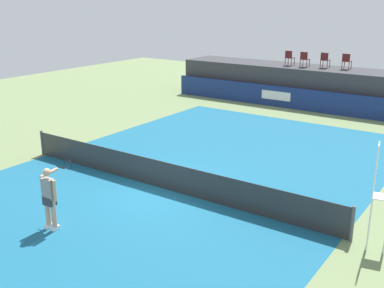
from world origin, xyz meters
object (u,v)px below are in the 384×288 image
object	(u,v)px
spectator_chair_right	(347,61)
net_post_far	(352,224)
spectator_chair_left	(305,59)
umpire_chair	(378,190)
spectator_chair_center	(325,59)
net_post_near	(42,143)
spectator_chair_far_left	(289,57)
tennis_player	(50,196)

from	to	relation	value
spectator_chair_right	net_post_far	bearing A→B (deg)	-71.60
spectator_chair_left	umpire_chair	bearing A→B (deg)	-62.05
spectator_chair_center	net_post_near	distance (m)	16.60
spectator_chair_far_left	net_post_near	world-z (taller)	spectator_chair_far_left
spectator_chair_far_left	net_post_far	distance (m)	17.42
net_post_far	spectator_chair_far_left	bearing A→B (deg)	119.20
umpire_chair	net_post_far	size ratio (longest dim) A/B	2.76
net_post_near	net_post_far	bearing A→B (deg)	0.00
spectator_chair_right	net_post_near	bearing A→B (deg)	-115.13
spectator_chair_center	tennis_player	distance (m)	19.34
spectator_chair_right	net_post_near	xyz separation A→B (m)	(-7.26, -15.47, -2.19)
net_post_far	tennis_player	distance (m)	8.04
spectator_chair_center	tennis_player	xyz separation A→B (m)	(-0.64, -19.25, -1.73)
spectator_chair_right	net_post_far	xyz separation A→B (m)	(5.14, -15.47, -2.19)
spectator_chair_right	net_post_near	size ratio (longest dim) A/B	0.89
spectator_chair_center	spectator_chair_right	size ratio (longest dim) A/B	1.00
umpire_chair	tennis_player	world-z (taller)	umpire_chair
spectator_chair_center	tennis_player	size ratio (longest dim) A/B	0.50
spectator_chair_far_left	umpire_chair	distance (m)	17.59
spectator_chair_left	spectator_chair_right	xyz separation A→B (m)	(2.30, 0.48, 0.00)
umpire_chair	net_post_far	bearing A→B (deg)	177.77
spectator_chair_right	umpire_chair	bearing A→B (deg)	-69.91
spectator_chair_left	tennis_player	world-z (taller)	spectator_chair_left
spectator_chair_right	tennis_player	size ratio (longest dim) A/B	0.50
umpire_chair	net_post_far	xyz separation A→B (m)	(-0.52, 0.02, -1.09)
spectator_chair_far_left	tennis_player	size ratio (longest dim) A/B	0.50
spectator_chair_far_left	net_post_near	size ratio (longest dim) A/B	0.89
spectator_chair_center	net_post_near	size ratio (longest dim) A/B	0.89
spectator_chair_far_left	spectator_chair_right	size ratio (longest dim) A/B	1.00
spectator_chair_left	umpire_chair	distance (m)	17.02
spectator_chair_right	net_post_near	distance (m)	17.22
umpire_chair	tennis_player	bearing A→B (deg)	-152.28
spectator_chair_center	spectator_chair_right	bearing A→B (deg)	8.33
umpire_chair	net_post_near	distance (m)	12.96
spectator_chair_left	net_post_near	bearing A→B (deg)	-108.31
spectator_chair_left	umpire_chair	xyz separation A→B (m)	(7.96, -15.00, -1.11)
spectator_chair_center	umpire_chair	world-z (taller)	spectator_chair_center
spectator_chair_center	net_post_near	world-z (taller)	spectator_chair_center
spectator_chair_right	spectator_chair_far_left	bearing A→B (deg)	-173.41
net_post_near	spectator_chair_left	bearing A→B (deg)	71.69
spectator_chair_far_left	tennis_player	bearing A→B (deg)	-85.63
spectator_chair_center	spectator_chair_far_left	bearing A→B (deg)	-174.40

